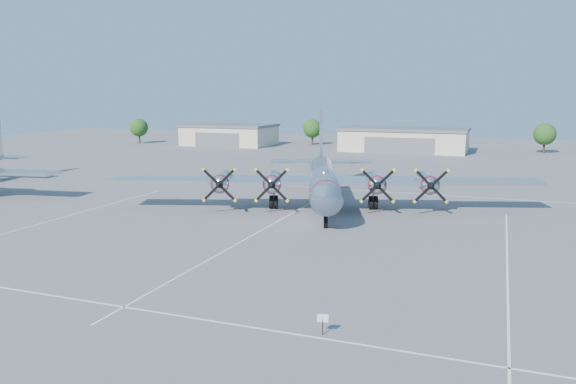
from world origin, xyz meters
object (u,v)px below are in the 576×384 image
(hangar_west, at_px, (229,135))
(tree_east, at_px, (545,134))
(tree_west, at_px, (312,129))
(info_placard, at_px, (323,320))
(hangar_center, at_px, (404,139))
(tree_far_west, at_px, (139,128))
(main_bomber_b29, at_px, (323,205))

(hangar_west, bearing_deg, tree_east, 4.60)
(hangar_west, relative_size, tree_east, 3.40)
(tree_west, bearing_deg, info_placard, -71.38)
(hangar_center, bearing_deg, hangar_west, 180.00)
(tree_west, bearing_deg, hangar_center, -17.82)
(tree_east, height_order, info_placard, tree_east)
(tree_far_west, distance_m, tree_east, 100.50)
(tree_far_west, relative_size, info_placard, 5.68)
(hangar_west, height_order, tree_far_west, tree_far_west)
(main_bomber_b29, bearing_deg, tree_far_west, 119.23)
(tree_east, distance_m, info_placard, 110.95)
(tree_east, height_order, main_bomber_b29, tree_east)
(hangar_center, distance_m, info_placard, 104.26)
(hangar_west, distance_m, main_bomber_b29, 83.35)
(tree_far_west, bearing_deg, tree_east, 5.71)
(tree_west, xyz_separation_m, main_bomber_b29, (26.82, -76.94, -4.22))
(hangar_center, height_order, tree_east, tree_east)
(hangar_center, distance_m, tree_east, 30.64)
(tree_west, height_order, main_bomber_b29, tree_west)
(tree_west, bearing_deg, tree_east, -2.08)
(tree_east, bearing_deg, hangar_center, -168.62)
(tree_far_west, bearing_deg, hangar_west, 9.01)
(main_bomber_b29, relative_size, info_placard, 41.14)
(tree_west, bearing_deg, main_bomber_b29, -70.78)
(hangar_west, bearing_deg, main_bomber_b29, -55.80)
(tree_west, height_order, tree_east, same)
(hangar_center, xyz_separation_m, tree_far_west, (-70.00, -3.96, 1.51))
(tree_west, distance_m, main_bomber_b29, 81.59)
(hangar_center, height_order, info_placard, hangar_center)
(tree_far_west, height_order, tree_east, same)
(tree_east, relative_size, info_placard, 5.68)
(hangar_center, relative_size, tree_east, 4.31)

